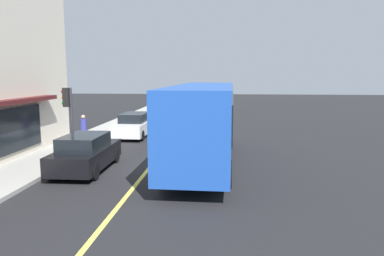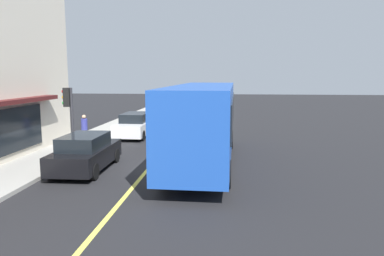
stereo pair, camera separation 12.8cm
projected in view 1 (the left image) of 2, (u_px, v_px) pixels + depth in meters
ground at (150, 167)px, 15.85m from camera, size 120.00×120.00×0.00m
sidewalk at (40, 163)px, 16.27m from camera, size 80.00×2.53×0.15m
lane_centre_stripe at (150, 167)px, 15.85m from camera, size 36.00×0.16×0.01m
bus at (204, 119)px, 16.26m from camera, size 11.19×2.81×3.50m
traffic_light at (68, 105)px, 17.32m from camera, size 0.30×0.52×3.20m
car_black at (86, 153)px, 15.16m from camera, size 4.32×1.91×1.52m
car_white at (134, 125)px, 23.44m from camera, size 4.33×1.92×1.52m
pedestrian_waiting at (84, 127)px, 20.13m from camera, size 0.34×0.34×1.62m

